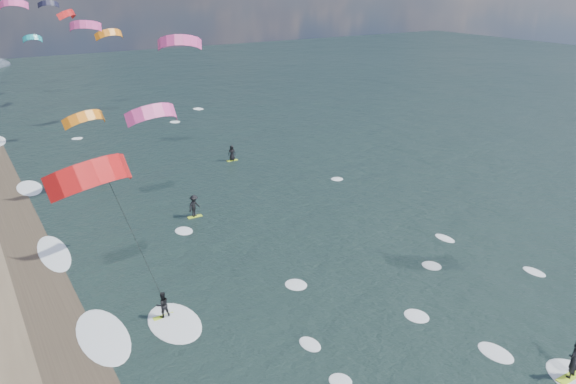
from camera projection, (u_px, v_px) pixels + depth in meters
kitesurfer_near_b at (133, 234)px, 23.20m from camera, size 6.86×8.54×11.94m
far_kitesurfers at (185, 182)px, 47.38m from camera, size 13.46×13.74×1.78m
bg_kite_field at (78, 33)px, 60.66m from camera, size 12.51×71.93×8.61m
shoreline_surf at (93, 342)px, 28.13m from camera, size 2.40×79.40×0.11m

